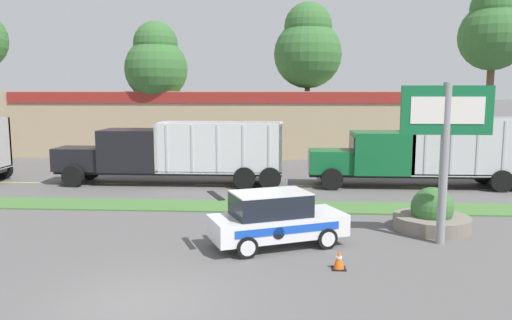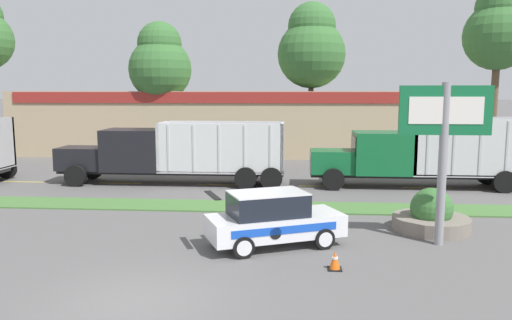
{
  "view_description": "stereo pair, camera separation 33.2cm",
  "coord_description": "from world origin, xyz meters",
  "px_view_note": "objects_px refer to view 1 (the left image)",
  "views": [
    {
      "loc": [
        3.44,
        -10.95,
        4.93
      ],
      "look_at": [
        2.16,
        9.75,
        2.07
      ],
      "focal_mm": 35.0,
      "sensor_mm": 36.0,
      "label": 1
    },
    {
      "loc": [
        3.78,
        -10.93,
        4.93
      ],
      "look_at": [
        2.16,
        9.75,
        2.07
      ],
      "focal_mm": 35.0,
      "sensor_mm": 36.0,
      "label": 2
    }
  ],
  "objects_px": {
    "dump_truck_mid": "(404,156)",
    "store_sign_post": "(446,130)",
    "rally_car": "(275,219)",
    "traffic_cone": "(339,260)",
    "dump_truck_lead": "(153,155)",
    "stone_planter": "(432,216)"
  },
  "relations": [
    {
      "from": "stone_planter",
      "to": "dump_truck_mid",
      "type": "bearing_deg",
      "value": 83.99
    },
    {
      "from": "stone_planter",
      "to": "traffic_cone",
      "type": "height_order",
      "value": "stone_planter"
    },
    {
      "from": "dump_truck_lead",
      "to": "dump_truck_mid",
      "type": "bearing_deg",
      "value": 0.07
    },
    {
      "from": "dump_truck_mid",
      "to": "stone_planter",
      "type": "distance_m",
      "value": 8.29
    },
    {
      "from": "store_sign_post",
      "to": "dump_truck_mid",
      "type": "bearing_deg",
      "value": 83.88
    },
    {
      "from": "store_sign_post",
      "to": "stone_planter",
      "type": "height_order",
      "value": "store_sign_post"
    },
    {
      "from": "dump_truck_lead",
      "to": "store_sign_post",
      "type": "distance_m",
      "value": 15.83
    },
    {
      "from": "rally_car",
      "to": "dump_truck_mid",
      "type": "bearing_deg",
      "value": 58.51
    },
    {
      "from": "dump_truck_mid",
      "to": "traffic_cone",
      "type": "relative_size",
      "value": 21.04
    },
    {
      "from": "rally_car",
      "to": "traffic_cone",
      "type": "xyz_separation_m",
      "value": [
        1.83,
        -1.99,
        -0.64
      ]
    },
    {
      "from": "store_sign_post",
      "to": "traffic_cone",
      "type": "height_order",
      "value": "store_sign_post"
    },
    {
      "from": "stone_planter",
      "to": "store_sign_post",
      "type": "bearing_deg",
      "value": -96.66
    },
    {
      "from": "dump_truck_lead",
      "to": "dump_truck_mid",
      "type": "relative_size",
      "value": 1.07
    },
    {
      "from": "store_sign_post",
      "to": "traffic_cone",
      "type": "bearing_deg",
      "value": -143.88
    },
    {
      "from": "dump_truck_lead",
      "to": "traffic_cone",
      "type": "relative_size",
      "value": 22.6
    },
    {
      "from": "dump_truck_mid",
      "to": "rally_car",
      "type": "distance_m",
      "value": 12.33
    },
    {
      "from": "traffic_cone",
      "to": "store_sign_post",
      "type": "bearing_deg",
      "value": 36.12
    },
    {
      "from": "rally_car",
      "to": "store_sign_post",
      "type": "relative_size",
      "value": 0.89
    },
    {
      "from": "dump_truck_mid",
      "to": "store_sign_post",
      "type": "relative_size",
      "value": 2.17
    },
    {
      "from": "rally_car",
      "to": "store_sign_post",
      "type": "bearing_deg",
      "value": 6.38
    },
    {
      "from": "dump_truck_mid",
      "to": "rally_car",
      "type": "relative_size",
      "value": 2.45
    },
    {
      "from": "dump_truck_lead",
      "to": "traffic_cone",
      "type": "xyz_separation_m",
      "value": [
        8.63,
        -12.47,
        -1.31
      ]
    }
  ]
}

